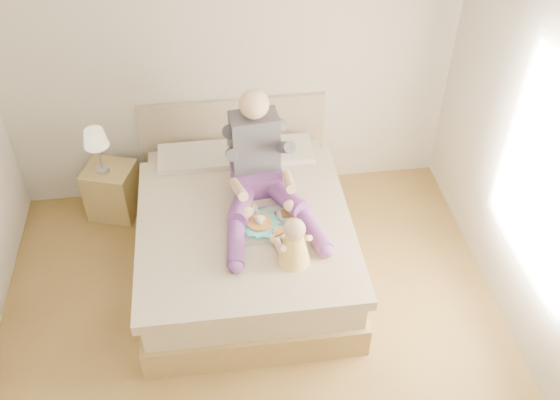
{
  "coord_description": "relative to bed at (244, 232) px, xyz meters",
  "views": [
    {
      "loc": [
        -0.18,
        -2.69,
        4.03
      ],
      "look_at": [
        0.29,
        0.95,
        0.76
      ],
      "focal_mm": 40.0,
      "sensor_mm": 36.0,
      "label": 1
    }
  ],
  "objects": [
    {
      "name": "room",
      "position": [
        0.08,
        -1.08,
        1.19
      ],
      "size": [
        4.02,
        4.22,
        2.71
      ],
      "color": "brown",
      "rests_on": "ground"
    },
    {
      "name": "bed",
      "position": [
        0.0,
        0.0,
        0.0
      ],
      "size": [
        1.7,
        2.18,
        1.0
      ],
      "color": "olive",
      "rests_on": "ground"
    },
    {
      "name": "nightstand",
      "position": [
        -1.16,
        0.76,
        -0.06
      ],
      "size": [
        0.52,
        0.49,
        0.52
      ],
      "rotation": [
        0.0,
        0.0,
        -0.32
      ],
      "color": "olive",
      "rests_on": "ground"
    },
    {
      "name": "lamp",
      "position": [
        -1.19,
        0.73,
        0.54
      ],
      "size": [
        0.22,
        0.22,
        0.44
      ],
      "color": "#B3B6BA",
      "rests_on": "nightstand"
    },
    {
      "name": "adult",
      "position": [
        0.16,
        0.08,
        0.57
      ],
      "size": [
        0.81,
        1.18,
        0.95
      ],
      "rotation": [
        0.0,
        0.0,
        0.1
      ],
      "color": "#66327F",
      "rests_on": "bed"
    },
    {
      "name": "tray",
      "position": [
        0.22,
        -0.25,
        0.33
      ],
      "size": [
        0.52,
        0.41,
        0.14
      ],
      "rotation": [
        0.0,
        0.0,
        0.04
      ],
      "color": "#B3B6BA",
      "rests_on": "bed"
    },
    {
      "name": "baby",
      "position": [
        0.32,
        -0.64,
        0.46
      ],
      "size": [
        0.3,
        0.37,
        0.41
      ],
      "rotation": [
        0.0,
        0.0,
        0.38
      ],
      "color": "#F3C84C",
      "rests_on": "bed"
    }
  ]
}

